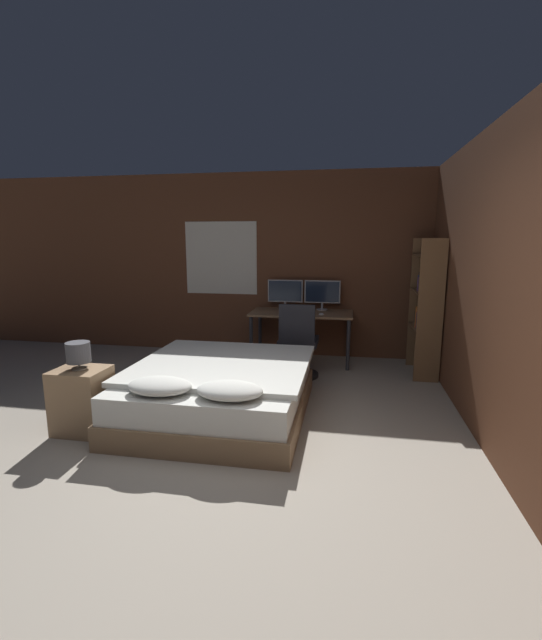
# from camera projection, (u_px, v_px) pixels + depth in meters

# --- Properties ---
(ground_plane) EXTENTS (20.00, 20.00, 0.00)m
(ground_plane) POSITION_uv_depth(u_px,v_px,m) (211.00, 483.00, 3.10)
(ground_plane) COLOR #9E9384
(wall_back) EXTENTS (12.00, 0.08, 2.70)m
(wall_back) POSITION_uv_depth(u_px,v_px,m) (285.00, 265.00, 6.38)
(wall_back) COLOR brown
(wall_back) RESTS_ON ground_plane
(wall_side_right) EXTENTS (0.06, 12.00, 2.70)m
(wall_side_right) POSITION_uv_depth(u_px,v_px,m) (479.00, 282.00, 3.92)
(wall_side_right) COLOR brown
(wall_side_right) RESTS_ON ground_plane
(bed) EXTENTS (1.71, 1.95, 0.59)m
(bed) POSITION_uv_depth(u_px,v_px,m) (220.00, 390.00, 4.26)
(bed) COLOR #846647
(bed) RESTS_ON ground_plane
(nightstand) EXTENTS (0.46, 0.39, 0.59)m
(nightstand) POSITION_uv_depth(u_px,v_px,m) (82.00, 400.00, 3.88)
(nightstand) COLOR #997551
(nightstand) RESTS_ON ground_plane
(bedside_lamp) EXTENTS (0.21, 0.21, 0.25)m
(bedside_lamp) POSITION_uv_depth(u_px,v_px,m) (78.00, 353.00, 3.80)
(bedside_lamp) COLOR gray
(bedside_lamp) RESTS_ON nightstand
(desk) EXTENTS (1.43, 0.70, 0.72)m
(desk) POSITION_uv_depth(u_px,v_px,m) (301.00, 318.00, 6.05)
(desk) COLOR #846042
(desk) RESTS_ON ground_plane
(monitor_left) EXTENTS (0.51, 0.16, 0.43)m
(monitor_left) POSITION_uv_depth(u_px,v_px,m) (285.00, 292.00, 6.28)
(monitor_left) COLOR #B7B7BC
(monitor_left) RESTS_ON desk
(monitor_right) EXTENTS (0.51, 0.16, 0.43)m
(monitor_right) POSITION_uv_depth(u_px,v_px,m) (322.00, 293.00, 6.18)
(monitor_right) COLOR #B7B7BC
(monitor_right) RESTS_ON desk
(keyboard) EXTENTS (0.41, 0.13, 0.02)m
(keyboard) POSITION_uv_depth(u_px,v_px,m) (300.00, 314.00, 5.80)
(keyboard) COLOR #B7B7BC
(keyboard) RESTS_ON desk
(computer_mouse) EXTENTS (0.07, 0.05, 0.04)m
(computer_mouse) POSITION_uv_depth(u_px,v_px,m) (321.00, 314.00, 5.74)
(computer_mouse) COLOR #B7B7BC
(computer_mouse) RESTS_ON desk
(office_chair) EXTENTS (0.52, 0.52, 0.96)m
(office_chair) POSITION_uv_depth(u_px,v_px,m) (298.00, 347.00, 5.39)
(office_chair) COLOR black
(office_chair) RESTS_ON ground_plane
(bookshelf) EXTENTS (0.30, 0.73, 1.75)m
(bookshelf) POSITION_uv_depth(u_px,v_px,m) (427.00, 303.00, 5.38)
(bookshelf) COLOR brown
(bookshelf) RESTS_ON ground_plane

